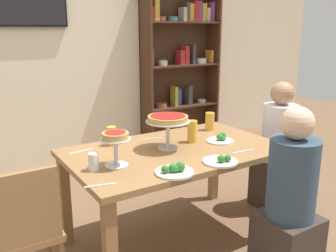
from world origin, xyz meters
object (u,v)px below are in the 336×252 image
object	(u,v)px
dining_table	(175,161)
diner_near_right	(289,210)
beer_glass_amber_tall	(210,121)
cutlery_fork_near	(153,138)
television	(28,5)
diner_head_east	(277,155)
cutlery_knife_near	(277,144)
cutlery_knife_far	(101,185)
cutlery_fork_far	(81,151)
deep_dish_pizza_stand	(168,121)
salad_plate_near_diner	(221,139)
beer_glass_amber_short	(192,131)
cutlery_spare_fork	(243,151)
water_glass_clear_near	(94,162)
beer_glass_amber_spare	(112,136)
bookshelf	(180,60)
salad_plate_spare	(174,170)
salad_plate_far_diner	(221,161)
chair_head_west	(24,229)
personal_pizza_stand	(116,142)

from	to	relation	value
dining_table	diner_near_right	xyz separation A→B (m)	(0.35, -0.76, -0.16)
beer_glass_amber_tall	cutlery_fork_near	world-z (taller)	beer_glass_amber_tall
television	diner_head_east	distance (m)	2.95
cutlery_knife_near	cutlery_knife_far	size ratio (longest dim) A/B	1.00
cutlery_fork_far	deep_dish_pizza_stand	bearing A→B (deg)	145.61
salad_plate_near_diner	cutlery_fork_near	size ratio (longest dim) A/B	1.16
beer_glass_amber_short	cutlery_spare_fork	world-z (taller)	beer_glass_amber_short
dining_table	beer_glass_amber_tall	bearing A→B (deg)	27.15
diner_near_right	water_glass_clear_near	xyz separation A→B (m)	(-1.00, 0.68, 0.30)
beer_glass_amber_tall	beer_glass_amber_spare	xyz separation A→B (m)	(-0.88, 0.06, -0.00)
deep_dish_pizza_stand	cutlery_fork_far	size ratio (longest dim) A/B	1.76
bookshelf	water_glass_clear_near	distance (m)	2.97
cutlery_knife_far	diner_head_east	bearing A→B (deg)	22.71
cutlery_knife_near	cutlery_spare_fork	xyz separation A→B (m)	(-0.34, 0.01, 0.00)
diner_near_right	beer_glass_amber_tall	size ratio (longest dim) A/B	7.53
television	cutlery_knife_far	xyz separation A→B (m)	(-0.24, -2.42, -1.08)
salad_plate_near_diner	cutlery_fork_far	size ratio (longest dim) A/B	1.16
deep_dish_pizza_stand	salad_plate_spare	world-z (taller)	deep_dish_pizza_stand
diner_head_east	cutlery_fork_near	distance (m)	1.17
deep_dish_pizza_stand	salad_plate_near_diner	distance (m)	0.48
diner_near_right	cutlery_knife_far	world-z (taller)	diner_near_right
salad_plate_near_diner	cutlery_fork_near	distance (m)	0.53
salad_plate_near_diner	cutlery_knife_near	size ratio (longest dim) A/B	1.16
salad_plate_near_diner	cutlery_knife_far	distance (m)	1.14
deep_dish_pizza_stand	salad_plate_far_diner	xyz separation A→B (m)	(0.13, -0.43, -0.19)
beer_glass_amber_spare	deep_dish_pizza_stand	bearing A→B (deg)	-43.81
chair_head_west	salad_plate_far_diner	world-z (taller)	chair_head_west
deep_dish_pizza_stand	salad_plate_far_diner	size ratio (longest dim) A/B	1.39
dining_table	personal_pizza_stand	distance (m)	0.57
beer_glass_amber_short	beer_glass_amber_spare	world-z (taller)	beer_glass_amber_short
diner_head_east	salad_plate_far_diner	size ratio (longest dim) A/B	5.05
salad_plate_near_diner	cutlery_spare_fork	size ratio (longest dim) A/B	1.16
diner_head_east	cutlery_knife_near	world-z (taller)	diner_head_east
diner_head_east	deep_dish_pizza_stand	world-z (taller)	diner_head_east
salad_plate_far_diner	cutlery_fork_far	xyz separation A→B (m)	(-0.69, 0.71, -0.01)
deep_dish_pizza_stand	cutlery_knife_far	distance (m)	0.78
cutlery_spare_fork	television	bearing A→B (deg)	114.86
cutlery_fork_near	cutlery_spare_fork	xyz separation A→B (m)	(0.38, -0.62, 0.00)
cutlery_fork_near	salad_plate_far_diner	bearing A→B (deg)	112.92
cutlery_knife_near	cutlery_spare_fork	bearing A→B (deg)	171.07
personal_pizza_stand	cutlery_spare_fork	xyz separation A→B (m)	(0.88, -0.22, -0.16)
beer_glass_amber_short	cutlery_spare_fork	size ratio (longest dim) A/B	0.94
beer_glass_amber_short	cutlery_fork_near	bearing A→B (deg)	131.83
television	deep_dish_pizza_stand	size ratio (longest dim) A/B	2.55
cutlery_knife_near	cutlery_spare_fork	world-z (taller)	same
cutlery_fork_near	cutlery_knife_far	xyz separation A→B (m)	(-0.70, -0.63, 0.00)
diner_head_east	diner_near_right	size ratio (longest dim) A/B	1.00
diner_near_right	cutlery_fork_far	distance (m)	1.46
personal_pizza_stand	salad_plate_near_diner	xyz separation A→B (m)	(0.90, 0.05, -0.14)
television	chair_head_west	xyz separation A→B (m)	(-0.62, -2.21, -1.34)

